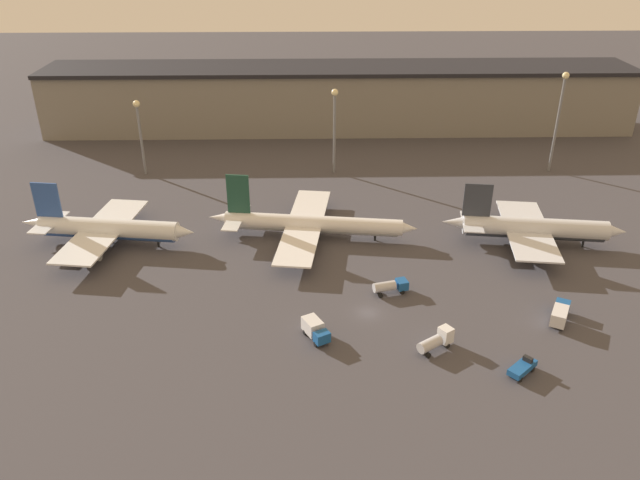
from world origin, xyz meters
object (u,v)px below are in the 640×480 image
(service_vehicle_0, at_px, (315,329))
(service_vehicle_3, at_px, (560,313))
(service_vehicle_1, at_px, (436,341))
(airplane_1, at_px, (310,224))
(airplane_0, at_px, (107,229))
(airplane_2, at_px, (532,228))
(service_vehicle_4, at_px, (391,286))
(service_vehicle_2, at_px, (523,368))

(service_vehicle_0, xyz_separation_m, service_vehicle_3, (42.50, 3.76, -0.02))
(service_vehicle_1, bearing_deg, airplane_1, 82.14)
(airplane_0, distance_m, airplane_1, 43.34)
(airplane_2, relative_size, service_vehicle_4, 5.62)
(service_vehicle_0, height_order, service_vehicle_2, service_vehicle_0)
(airplane_1, bearing_deg, service_vehicle_2, -47.54)
(service_vehicle_2, xyz_separation_m, service_vehicle_3, (10.73, 13.63, 0.56))
(airplane_1, xyz_separation_m, airplane_2, (47.29, -4.33, 0.56))
(airplane_1, relative_size, service_vehicle_4, 6.68)
(service_vehicle_3, xyz_separation_m, service_vehicle_4, (-28.21, 9.85, -0.22))
(service_vehicle_3, bearing_deg, service_vehicle_4, 98.95)
(airplane_1, relative_size, service_vehicle_1, 7.00)
(airplane_0, distance_m, airplane_2, 90.58)
(airplane_0, relative_size, service_vehicle_1, 5.88)
(airplane_2, height_order, service_vehicle_3, airplane_2)
(airplane_0, distance_m, service_vehicle_2, 87.68)
(service_vehicle_1, xyz_separation_m, service_vehicle_3, (22.90, 7.30, 0.00))
(service_vehicle_0, xyz_separation_m, service_vehicle_4, (14.29, 13.61, -0.25))
(airplane_1, height_order, service_vehicle_2, airplane_1)
(airplane_0, height_order, service_vehicle_2, airplane_0)
(service_vehicle_0, relative_size, service_vehicle_1, 0.97)
(service_vehicle_2, height_order, service_vehicle_4, service_vehicle_4)
(service_vehicle_0, xyz_separation_m, service_vehicle_1, (19.60, -3.55, -0.02))
(airplane_1, relative_size, service_vehicle_2, 8.43)
(airplane_1, bearing_deg, service_vehicle_4, -49.67)
(service_vehicle_2, relative_size, service_vehicle_3, 0.71)
(airplane_0, bearing_deg, service_vehicle_2, -22.61)
(airplane_2, bearing_deg, service_vehicle_4, -141.96)
(airplane_2, relative_size, service_vehicle_2, 7.09)
(service_vehicle_3, relative_size, service_vehicle_4, 1.11)
(airplane_0, xyz_separation_m, service_vehicle_4, (58.10, -20.88, -2.14))
(service_vehicle_0, bearing_deg, service_vehicle_2, 44.49)
(airplane_2, distance_m, service_vehicle_4, 37.64)
(airplane_1, relative_size, service_vehicle_3, 6.01)
(service_vehicle_0, xyz_separation_m, service_vehicle_2, (31.78, -9.87, -0.58))
(airplane_0, bearing_deg, airplane_2, 6.56)
(airplane_0, height_order, service_vehicle_0, airplane_0)
(airplane_2, xyz_separation_m, service_vehicle_3, (-4.25, -28.78, -2.00))
(service_vehicle_1, distance_m, service_vehicle_4, 17.96)
(service_vehicle_0, height_order, service_vehicle_4, service_vehicle_0)
(airplane_1, distance_m, service_vehicle_3, 54.32)
(airplane_1, height_order, service_vehicle_3, airplane_1)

